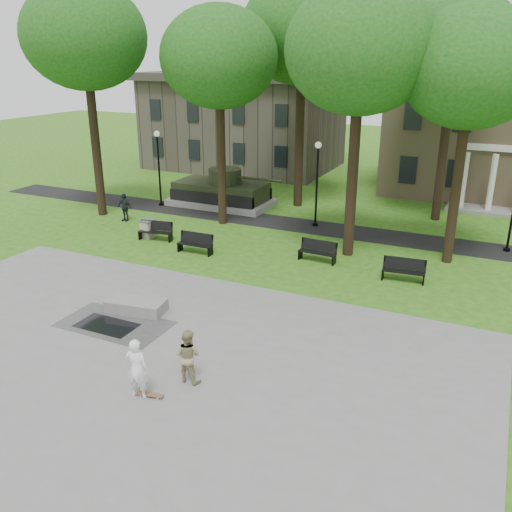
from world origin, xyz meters
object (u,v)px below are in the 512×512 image
at_px(park_bench_0, 156,230).
at_px(trash_bin, 148,229).
at_px(concrete_block, 136,306).
at_px(skateboarder, 137,369).
at_px(friend_watching, 188,356).

relative_size(park_bench_0, trash_bin, 1.93).
xyz_separation_m(concrete_block, trash_bin, (-4.89, 7.52, 0.24)).
bearing_deg(concrete_block, park_bench_0, 119.92).
distance_m(skateboarder, friend_watching, 1.55).
bearing_deg(friend_watching, concrete_block, -33.96).
xyz_separation_m(friend_watching, park_bench_0, (-8.51, 10.51, -0.33)).
height_order(park_bench_0, trash_bin, park_bench_0).
distance_m(concrete_block, park_bench_0, 8.53).
xyz_separation_m(concrete_block, skateboarder, (3.41, -4.42, 0.69)).
bearing_deg(concrete_block, friend_watching, -36.28).
xyz_separation_m(friend_watching, trash_bin, (-9.15, 10.64, -0.37)).
bearing_deg(skateboarder, concrete_block, -62.56).
bearing_deg(trash_bin, friend_watching, -49.31).
bearing_deg(friend_watching, park_bench_0, -48.69).
height_order(concrete_block, park_bench_0, park_bench_0).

